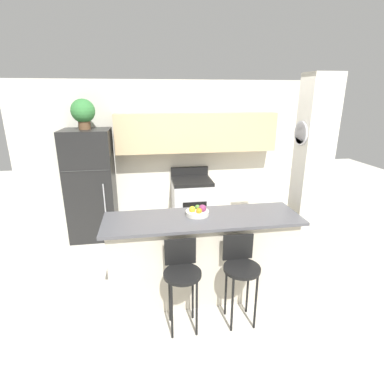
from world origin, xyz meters
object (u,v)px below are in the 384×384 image
(refrigerator, at_px, (91,185))
(bar_stool_right, at_px, (241,268))
(stove_range, at_px, (192,204))
(potted_plant_on_fridge, at_px, (83,112))
(bar_stool_left, at_px, (182,273))
(fruit_bowl, at_px, (198,212))

(refrigerator, xyz_separation_m, bar_stool_right, (1.81, -2.33, -0.27))
(stove_range, height_order, potted_plant_on_fridge, potted_plant_on_fridge)
(bar_stool_left, xyz_separation_m, fruit_bowl, (0.26, 0.57, 0.41))
(bar_stool_right, xyz_separation_m, potted_plant_on_fridge, (-1.81, 2.33, 1.43))
(bar_stool_left, distance_m, potted_plant_on_fridge, 2.99)
(stove_range, distance_m, fruit_bowl, 1.91)
(bar_stool_right, xyz_separation_m, fruit_bowl, (-0.35, 0.57, 0.41))
(bar_stool_right, bearing_deg, refrigerator, 127.77)
(refrigerator, height_order, bar_stool_right, refrigerator)
(bar_stool_right, relative_size, fruit_bowl, 3.54)
(bar_stool_left, bearing_deg, refrigerator, 117.24)
(bar_stool_left, relative_size, bar_stool_right, 1.00)
(bar_stool_left, xyz_separation_m, bar_stool_right, (0.61, 0.00, 0.00))
(stove_range, xyz_separation_m, bar_stool_right, (0.13, -2.37, 0.16))
(bar_stool_right, bearing_deg, bar_stool_left, 180.00)
(bar_stool_right, height_order, fruit_bowl, fruit_bowl)
(stove_range, relative_size, bar_stool_right, 1.14)
(refrigerator, height_order, stove_range, refrigerator)
(bar_stool_left, distance_m, bar_stool_right, 0.61)
(fruit_bowl, bearing_deg, bar_stool_right, -58.57)
(refrigerator, bearing_deg, stove_range, 1.48)
(refrigerator, bearing_deg, potted_plant_on_fridge, 119.09)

